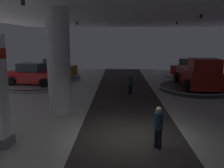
% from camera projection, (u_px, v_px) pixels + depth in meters
% --- Properties ---
extents(ground, '(24.00, 44.00, 0.06)m').
position_uv_depth(ground, '(130.00, 137.00, 9.60)').
color(ground, silver).
extents(column_left, '(1.21, 1.21, 5.50)m').
position_uv_depth(column_left, '(59.00, 62.00, 12.14)').
color(column_left, silver).
rests_on(column_left, ground).
extents(display_platform_deep_left, '(5.00, 5.00, 0.37)m').
position_uv_depth(display_platform_deep_left, '(55.00, 77.00, 23.23)').
color(display_platform_deep_left, '#B7B7BC').
rests_on(display_platform_deep_left, ground).
extents(display_car_deep_left, '(4.56, 3.58, 1.71)m').
position_uv_depth(display_car_deep_left, '(55.00, 68.00, 23.04)').
color(display_car_deep_left, '#B77519').
rests_on(display_car_deep_left, display_platform_deep_left).
extents(display_platform_far_left, '(4.66, 4.66, 0.33)m').
position_uv_depth(display_platform_far_left, '(35.00, 86.00, 19.08)').
color(display_platform_far_left, '#B7B7BC').
rests_on(display_platform_far_left, ground).
extents(display_car_far_left, '(4.50, 2.96, 1.71)m').
position_uv_depth(display_car_far_left, '(34.00, 75.00, 18.91)').
color(display_car_far_left, red).
rests_on(display_car_far_left, display_platform_far_left).
extents(display_platform_far_right, '(5.68, 5.68, 0.32)m').
position_uv_depth(display_platform_far_right, '(196.00, 88.00, 18.30)').
color(display_platform_far_right, '#333338').
rests_on(display_platform_far_right, ground).
extents(pickup_truck_far_right, '(2.80, 5.37, 2.30)m').
position_uv_depth(pickup_truck_far_right, '(198.00, 75.00, 17.78)').
color(pickup_truck_far_right, maroon).
rests_on(pickup_truck_far_right, display_platform_far_right).
extents(display_platform_deep_right, '(5.79, 5.79, 0.30)m').
position_uv_depth(display_platform_deep_right, '(192.00, 77.00, 23.90)').
color(display_platform_deep_right, silver).
rests_on(display_platform_deep_right, ground).
extents(display_car_deep_right, '(4.55, 3.62, 1.71)m').
position_uv_depth(display_car_deep_right, '(192.00, 68.00, 23.71)').
color(display_car_deep_right, maroon).
rests_on(display_car_deep_right, display_platform_deep_right).
extents(visitor_walking_near, '(0.32, 0.32, 1.59)m').
position_uv_depth(visitor_walking_near, '(130.00, 82.00, 16.70)').
color(visitor_walking_near, black).
rests_on(visitor_walking_near, ground).
extents(visitor_walking_far, '(0.32, 0.32, 1.59)m').
position_uv_depth(visitor_walking_far, '(158.00, 125.00, 8.41)').
color(visitor_walking_far, black).
rests_on(visitor_walking_far, ground).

